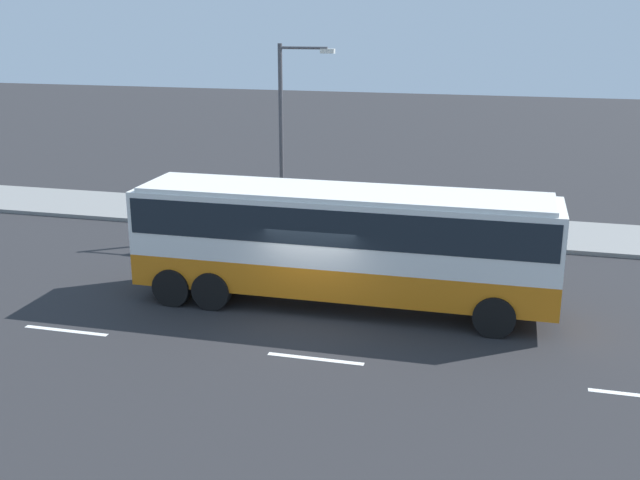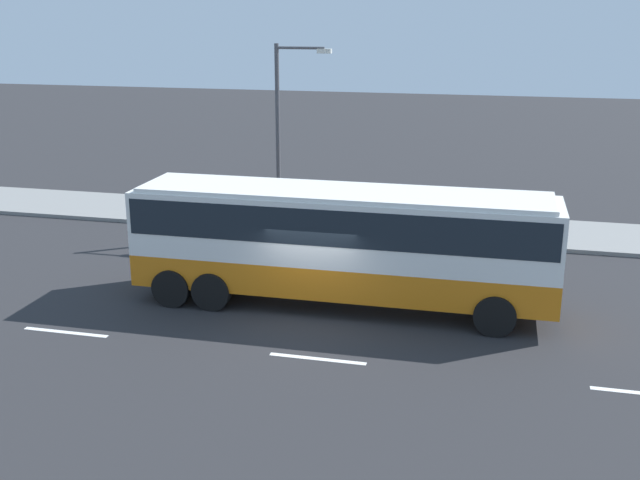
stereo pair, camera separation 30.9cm
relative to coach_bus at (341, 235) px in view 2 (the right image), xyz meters
The scene contains 7 objects.
ground_plane 2.47m from the coach_bus, 116.69° to the right, with size 120.00×120.00×0.00m, color #28282B.
sidewalk_curb 8.90m from the coach_bus, 93.86° to the left, with size 80.00×4.00×0.15m, color gray.
lane_centreline 4.73m from the coach_bus, 56.93° to the right, with size 38.30×0.16×0.01m.
coach_bus is the anchor object (origin of this frame).
pedestrian_near_curb 8.69m from the coach_bus, 56.61° to the left, with size 0.32×0.32×1.73m.
pedestrian_at_crossing 7.92m from the coach_bus, 99.92° to the left, with size 0.32×0.32×1.68m.
street_lamp 8.07m from the coach_bus, 117.82° to the left, with size 2.09×0.24×6.83m.
Camera 2 is at (4.76, -18.71, 8.07)m, focal length 42.72 mm.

